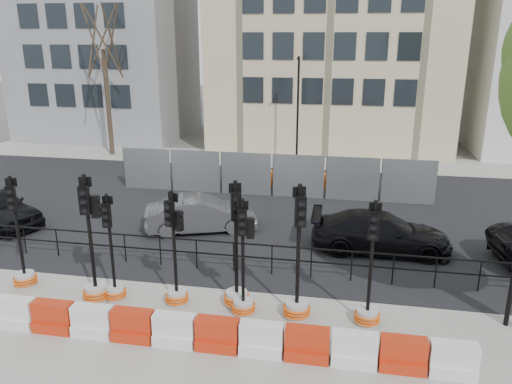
% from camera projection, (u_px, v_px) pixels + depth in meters
% --- Properties ---
extents(ground, '(120.00, 120.00, 0.00)m').
position_uv_depth(ground, '(225.00, 290.00, 14.50)').
color(ground, '#51514C').
rests_on(ground, ground).
extents(sidewalk_near, '(40.00, 6.00, 0.02)m').
position_uv_depth(sidewalk_near, '(194.00, 351.00, 11.68)').
color(sidewalk_near, gray).
rests_on(sidewalk_near, ground).
extents(road, '(40.00, 14.00, 0.03)m').
position_uv_depth(road, '(265.00, 210.00, 21.06)').
color(road, black).
rests_on(road, ground).
extents(sidewalk_far, '(40.00, 4.00, 0.02)m').
position_uv_depth(sidewalk_far, '(290.00, 160.00, 29.50)').
color(sidewalk_far, gray).
rests_on(sidewalk_far, ground).
extents(building_grey, '(11.00, 9.06, 14.00)m').
position_uv_depth(building_grey, '(106.00, 36.00, 35.43)').
color(building_grey, gray).
rests_on(building_grey, ground).
extents(building_cream, '(15.00, 10.06, 18.00)m').
position_uv_depth(building_cream, '(334.00, 4.00, 32.06)').
color(building_cream, beige).
rests_on(building_cream, ground).
extents(kerb_railing, '(18.00, 0.04, 1.00)m').
position_uv_depth(kerb_railing, '(234.00, 252.00, 15.41)').
color(kerb_railing, black).
rests_on(kerb_railing, ground).
extents(heras_fencing, '(14.33, 1.72, 2.00)m').
position_uv_depth(heras_fencing, '(264.00, 177.00, 23.48)').
color(heras_fencing, gray).
rests_on(heras_fencing, ground).
extents(lamp_post_far, '(0.12, 0.56, 6.00)m').
position_uv_depth(lamp_post_far, '(298.00, 108.00, 27.49)').
color(lamp_post_far, black).
rests_on(lamp_post_far, ground).
extents(tree_bare_far, '(2.00, 2.00, 9.00)m').
position_uv_depth(tree_bare_far, '(103.00, 43.00, 28.94)').
color(tree_bare_far, '#473828').
rests_on(tree_bare_far, ground).
extents(barrier_row, '(12.55, 0.50, 0.80)m').
position_uv_depth(barrier_row, '(196.00, 333.00, 11.76)').
color(barrier_row, red).
rests_on(barrier_row, ground).
extents(traffic_signal_a, '(0.67, 0.67, 3.38)m').
position_uv_depth(traffic_signal_a, '(23.00, 264.00, 14.53)').
color(traffic_signal_a, '#B9B8B4').
rests_on(traffic_signal_a, ground).
extents(traffic_signal_b, '(0.72, 0.72, 3.66)m').
position_uv_depth(traffic_signal_b, '(94.00, 272.00, 13.67)').
color(traffic_signal_b, '#B9B8B4').
rests_on(traffic_signal_b, ground).
extents(traffic_signal_c, '(0.61, 0.61, 3.09)m').
position_uv_depth(traffic_signal_c, '(114.00, 278.00, 13.81)').
color(traffic_signal_c, '#B9B8B4').
rests_on(traffic_signal_c, ground).
extents(traffic_signal_d, '(0.64, 0.64, 3.27)m').
position_uv_depth(traffic_signal_d, '(176.00, 278.00, 13.53)').
color(traffic_signal_d, '#B9B8B4').
rests_on(traffic_signal_d, ground).
extents(traffic_signal_e, '(0.70, 0.70, 3.57)m').
position_uv_depth(traffic_signal_e, '(237.00, 282.00, 13.43)').
color(traffic_signal_e, '#B9B8B4').
rests_on(traffic_signal_e, ground).
extents(traffic_signal_f, '(0.63, 0.63, 3.22)m').
position_uv_depth(traffic_signal_f, '(244.00, 288.00, 13.03)').
color(traffic_signal_f, '#B9B8B4').
rests_on(traffic_signal_f, ground).
extents(traffic_signal_g, '(0.72, 0.72, 3.65)m').
position_uv_depth(traffic_signal_g, '(297.00, 292.00, 12.87)').
color(traffic_signal_g, '#B9B8B4').
rests_on(traffic_signal_g, ground).
extents(traffic_signal_h, '(0.66, 0.66, 3.35)m').
position_uv_depth(traffic_signal_h, '(368.00, 300.00, 12.59)').
color(traffic_signal_h, '#B9B8B4').
rests_on(traffic_signal_h, ground).
extents(car_b, '(4.06, 5.02, 1.35)m').
position_uv_depth(car_b, '(201.00, 214.00, 18.68)').
color(car_b, '#45464A').
rests_on(car_b, ground).
extents(car_c, '(1.98, 4.71, 1.36)m').
position_uv_depth(car_c, '(381.00, 233.00, 16.91)').
color(car_c, black).
rests_on(car_c, ground).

